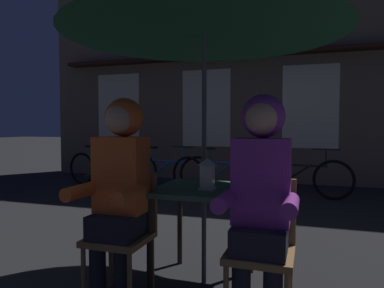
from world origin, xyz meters
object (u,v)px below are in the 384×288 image
object	(u,v)px
bicycle_nearest	(101,169)
bicycle_second	(165,172)
chair_left	(124,227)
person_left_hooded	(119,178)
chair_right	(262,241)
bicycle_fourth	(301,177)
cafe_table	(204,201)
patio_umbrella	(204,10)
lantern	(207,173)
person_right_hooded	(261,186)
bicycle_third	(225,173)

from	to	relation	value
bicycle_nearest	bicycle_second	size ratio (longest dim) A/B	1.01
chair_left	person_left_hooded	xyz separation A→B (m)	(-0.00, -0.06, 0.36)
chair_left	bicycle_nearest	distance (m)	4.79
chair_right	bicycle_fourth	bearing A→B (deg)	87.86
bicycle_second	cafe_table	bearing A→B (deg)	-63.21
patio_umbrella	lantern	size ratio (longest dim) A/B	10.00
lantern	person_right_hooded	bearing A→B (deg)	-38.68
cafe_table	bicycle_fourth	xyz separation A→B (m)	(0.63, 3.67, -0.29)
patio_umbrella	bicycle_third	xyz separation A→B (m)	(-0.68, 3.71, -1.71)
cafe_table	lantern	distance (m)	0.24
chair_left	bicycle_third	xyz separation A→B (m)	(-0.20, 4.08, -0.14)
chair_left	person_left_hooded	size ratio (longest dim) A/B	0.62
person_right_hooded	bicycle_second	xyz separation A→B (m)	(-2.30, 4.04, -0.50)
chair_right	bicycle_nearest	distance (m)	5.39
patio_umbrella	bicycle_third	bearing A→B (deg)	100.41
bicycle_nearest	bicycle_third	xyz separation A→B (m)	(2.50, 0.13, 0.00)
cafe_table	bicycle_nearest	size ratio (longest dim) A/B	0.44
person_right_hooded	patio_umbrella	bearing A→B (deg)	138.43
bicycle_nearest	bicycle_second	xyz separation A→B (m)	(1.36, 0.03, 0.00)
patio_umbrella	chair_left	xyz separation A→B (m)	(-0.48, -0.37, -1.57)
cafe_table	patio_umbrella	size ratio (longest dim) A/B	0.32
chair_right	bicycle_second	xyz separation A→B (m)	(-2.30, 3.98, -0.14)
lantern	chair_right	distance (m)	0.64
bicycle_third	patio_umbrella	bearing A→B (deg)	-79.59
chair_left	person_right_hooded	size ratio (longest dim) A/B	0.62
chair_left	cafe_table	bearing A→B (deg)	37.55
bicycle_second	person_right_hooded	bearing A→B (deg)	-60.29
bicycle_second	bicycle_fourth	size ratio (longest dim) A/B	0.99
person_right_hooded	bicycle_nearest	size ratio (longest dim) A/B	0.84
bicycle_second	patio_umbrella	bearing A→B (deg)	-63.21
bicycle_nearest	bicycle_third	world-z (taller)	same
bicycle_nearest	bicycle_third	size ratio (longest dim) A/B	1.00
person_right_hooded	bicycle_fourth	bearing A→B (deg)	87.89
bicycle_second	person_left_hooded	bearing A→B (deg)	-71.59
chair_left	bicycle_third	distance (m)	4.09
person_right_hooded	bicycle_third	bearing A→B (deg)	105.69
bicycle_fourth	chair_left	bearing A→B (deg)	-105.37
bicycle_third	bicycle_second	bearing A→B (deg)	-175.16
patio_umbrella	person_left_hooded	size ratio (longest dim) A/B	1.65
bicycle_nearest	bicycle_fourth	world-z (taller)	same
bicycle_fourth	person_left_hooded	bearing A→B (deg)	-105.17
chair_left	chair_right	size ratio (longest dim) A/B	1.00
chair_left	bicycle_second	world-z (taller)	chair_left
cafe_table	bicycle_nearest	bearing A→B (deg)	131.68
person_left_hooded	chair_right	bearing A→B (deg)	3.39
lantern	bicycle_fourth	distance (m)	3.83
lantern	bicycle_fourth	size ratio (longest dim) A/B	0.14
chair_right	person_left_hooded	xyz separation A→B (m)	(-0.96, -0.06, 0.36)
patio_umbrella	bicycle_third	world-z (taller)	patio_umbrella
chair_left	chair_right	world-z (taller)	same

